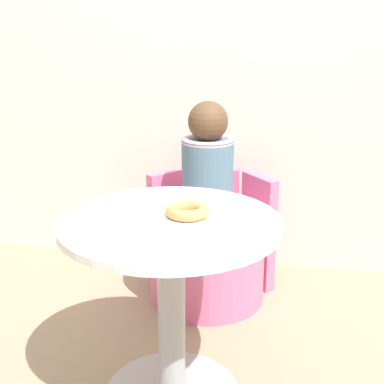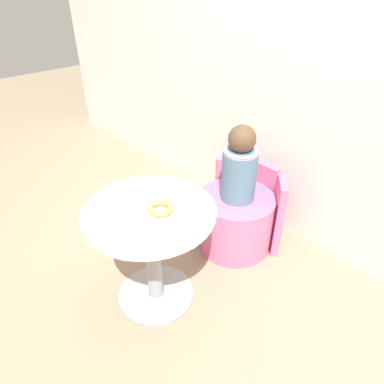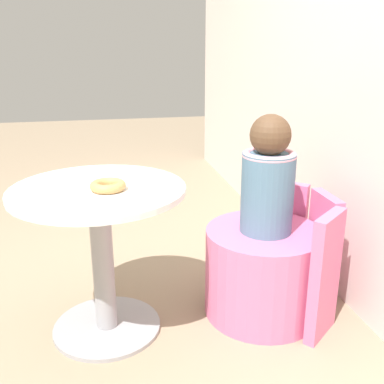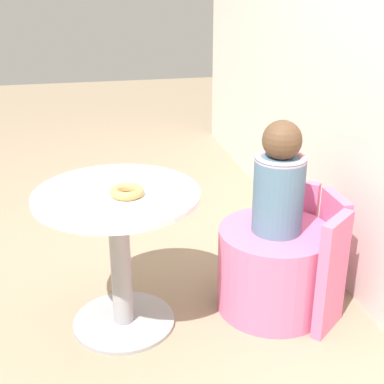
# 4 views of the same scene
# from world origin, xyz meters

# --- Properties ---
(ground_plane) EXTENTS (12.00, 12.00, 0.00)m
(ground_plane) POSITION_xyz_m (0.00, 0.00, 0.00)
(ground_plane) COLOR gray
(back_wall) EXTENTS (6.00, 0.06, 2.40)m
(back_wall) POSITION_xyz_m (0.00, 1.13, 1.20)
(back_wall) COLOR silver
(back_wall) RESTS_ON ground_plane
(round_table) EXTENTS (0.71, 0.71, 0.66)m
(round_table) POSITION_xyz_m (-0.08, -0.05, 0.45)
(round_table) COLOR #99999E
(round_table) RESTS_ON ground_plane
(tub_chair) EXTENTS (0.53, 0.53, 0.41)m
(tub_chair) POSITION_xyz_m (-0.07, 0.67, 0.21)
(tub_chair) COLOR #DB6693
(tub_chair) RESTS_ON ground_plane
(booth_backrest) EXTENTS (0.63, 0.23, 0.56)m
(booth_backrest) POSITION_xyz_m (-0.07, 0.89, 0.28)
(booth_backrest) COLOR #DB6693
(booth_backrest) RESTS_ON ground_plane
(child_figure) EXTENTS (0.23, 0.23, 0.52)m
(child_figure) POSITION_xyz_m (-0.07, 0.67, 0.65)
(child_figure) COLOR slate
(child_figure) RESTS_ON tub_chair
(donut) EXTENTS (0.14, 0.14, 0.04)m
(donut) POSITION_xyz_m (-0.03, -0.01, 0.68)
(donut) COLOR tan
(donut) RESTS_ON round_table
(paper_napkin) EXTENTS (0.15, 0.15, 0.01)m
(paper_napkin) POSITION_xyz_m (-0.16, -0.15, 0.66)
(paper_napkin) COLOR silver
(paper_napkin) RESTS_ON round_table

